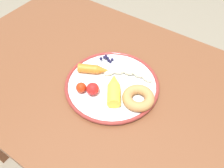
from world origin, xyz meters
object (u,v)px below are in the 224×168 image
Objects in this scene: blueberry_pile at (107,59)px; tomato_mid at (81,88)px; tomato_near at (93,89)px; carrot_yellow at (114,89)px; banana at (129,73)px; plate at (112,85)px; donut at (138,98)px; carrot_orange at (94,69)px; dining_table at (110,97)px.

tomato_mid is at bearing 95.56° from blueberry_pile.
tomato_mid is (0.04, 0.01, -0.00)m from tomato_near.
blueberry_pile is (0.11, -0.12, -0.01)m from carrot_yellow.
banana is at bearing -121.31° from tomato_mid.
donut reaches higher than plate.
banana reaches higher than plate.
banana is 0.12m from carrot_orange.
carrot_orange is (0.11, 0.06, 0.00)m from banana.
dining_table is 0.15m from blueberry_pile.
plate is at bearing 69.52° from banana.
banana is at bearing -111.91° from tomato_near.
carrot_yellow is (-0.00, 0.10, 0.01)m from banana.
banana is (-0.03, -0.07, 0.02)m from plate.
carrot_orange is 0.90× the size of carrot_yellow.
donut is (-0.09, 0.08, 0.00)m from banana.
carrot_orange is 1.10× the size of donut.
tomato_near is at bearing -158.32° from tomato_mid.
dining_table is 3.91× the size of plate.
carrot_orange reaches higher than dining_table.
banana is at bearing -88.39° from carrot_yellow.
blueberry_pile is at bearing -47.43° from dining_table.
blueberry_pile is 0.16m from tomato_near.
carrot_orange is 3.24× the size of tomato_mid.
tomato_mid is at bearing 51.42° from plate.
carrot_yellow reaches higher than banana.
carrot_yellow is 2.99× the size of tomato_near.
donut is (-0.19, 0.02, 0.00)m from carrot_orange.
tomato_near reaches higher than dining_table.
blueberry_pile is (0.08, -0.09, 0.01)m from plate.
banana is 1.45× the size of carrot_orange.
carrot_orange is at bearing 7.59° from dining_table.
blueberry_pile is at bearing -46.47° from carrot_yellow.
plate is at bearing -46.78° from carrot_yellow.
tomato_mid is at bearing 21.68° from tomato_near.
carrot_yellow is (-0.11, 0.04, 0.01)m from carrot_orange.
tomato_near reaches higher than tomato_mid.
tomato_near is 0.04m from tomato_mid.
tomato_near is (0.14, 0.06, 0.01)m from donut.
carrot_yellow reaches higher than carrot_orange.
blueberry_pile is (0.06, -0.07, 0.11)m from dining_table.
plate is 0.08m from tomato_near.
blueberry_pile is at bearing -10.39° from banana.
carrot_orange is 0.20m from donut.
carrot_yellow reaches higher than tomato_mid.
carrot_orange is at bearing 89.23° from blueberry_pile.
banana is 0.11m from blueberry_pile.
donut is at bearing -168.19° from carrot_yellow.
dining_table is at bearing 48.15° from banana.
tomato_near is at bearing 66.72° from plate.
tomato_near reaches higher than blueberry_pile.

